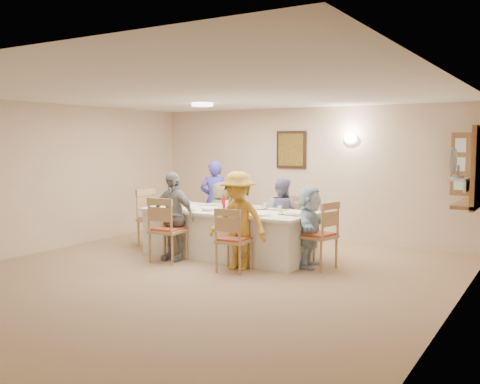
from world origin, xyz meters
The scene contains 48 objects.
ground centered at (0.00, 0.00, 0.00)m, with size 7.00×7.00×0.00m, color #9D7B60.
room_walls centered at (0.00, 0.00, 1.51)m, with size 7.00×7.00×7.00m.
wall_picture centered at (-0.30, 3.46, 1.70)m, with size 0.62×0.05×0.72m.
wall_sconce centered at (0.90, 3.44, 1.90)m, with size 0.26×0.09×0.18m, color white.
ceiling_light centered at (-1.00, 1.50, 2.47)m, with size 0.36×0.36×0.05m, color white.
hatch_sill centered at (3.09, 2.40, 0.97)m, with size 0.30×1.50×0.05m, color olive.
shutter_door centered at (2.95, 3.16, 1.50)m, with size 0.55×0.04×1.00m, color olive.
fan_shelf centered at (3.13, 1.05, 1.40)m, with size 0.22×0.36×0.03m, color white.
desk_fan centered at (3.10, 1.05, 1.55)m, with size 0.30×0.30×0.28m, color #A5A5A8, non-canonical shape.
dining_table centered at (-0.36, 1.31, 0.38)m, with size 2.80×1.18×0.76m, color white.
chair_back_left centered at (-0.96, 2.11, 0.48)m, with size 0.46×0.46×0.96m, color tan, non-canonical shape.
chair_back_right centered at (0.24, 2.11, 0.47)m, with size 0.45×0.45×0.95m, color tan, non-canonical shape.
chair_front_left centered at (-0.96, 0.51, 0.51)m, with size 0.49×0.49×1.02m, color tan, non-canonical shape.
chair_front_right centered at (0.24, 0.51, 0.47)m, with size 0.45×0.45×0.93m, color tan, non-canonical shape.
chair_left_end centered at (-1.91, 1.31, 0.51)m, with size 0.49×0.49×1.02m, color tan, non-canonical shape.
chair_right_end centered at (1.19, 1.31, 0.50)m, with size 0.48×0.48×1.00m, color tan, non-canonical shape.
diner_back_left centered at (-0.96, 1.99, 0.57)m, with size 0.56×0.36×1.14m, color #726443.
diner_back_right centered at (0.24, 1.99, 0.63)m, with size 0.65×0.53×1.26m, color #7C7CA3.
diner_front_left centered at (-0.96, 0.63, 0.69)m, with size 0.82×0.34×1.39m, color gray.
diner_front_right centered at (0.24, 0.63, 0.71)m, with size 0.94×0.56×1.43m, color gold.
diner_right_end centered at (1.06, 1.31, 0.60)m, with size 0.58×1.17×1.21m, color silver.
caregiver centered at (-1.41, 2.46, 0.75)m, with size 0.65×0.59×1.49m, color #3D39BA.
placemat_fl centered at (-0.96, 0.89, 0.76)m, with size 0.33×0.25×0.01m, color #472B19.
plate_fl centered at (-0.96, 0.89, 0.77)m, with size 0.26×0.26×0.02m, color white.
napkin_fl centered at (-0.78, 0.84, 0.77)m, with size 0.14×0.14×0.01m, color gold.
placemat_fr centered at (0.24, 0.89, 0.76)m, with size 0.37×0.27×0.01m, color #472B19.
plate_fr centered at (0.24, 0.89, 0.77)m, with size 0.25×0.25×0.02m, color white.
napkin_fr centered at (0.42, 0.84, 0.77)m, with size 0.15×0.15×0.01m, color gold.
placemat_bl centered at (-0.96, 1.73, 0.76)m, with size 0.34×0.25×0.01m, color #472B19.
plate_bl centered at (-0.96, 1.73, 0.77)m, with size 0.26×0.26×0.02m, color white.
napkin_bl centered at (-0.78, 1.68, 0.77)m, with size 0.13×0.13×0.01m, color gold.
placemat_br centered at (0.24, 1.73, 0.76)m, with size 0.35×0.26×0.01m, color #472B19.
plate_br centered at (0.24, 1.73, 0.77)m, with size 0.22×0.22×0.01m, color white.
napkin_br centered at (0.42, 1.68, 0.77)m, with size 0.15×0.15×0.01m, color gold.
placemat_le centered at (-1.46, 1.31, 0.76)m, with size 0.35×0.26×0.01m, color #472B19.
plate_le centered at (-1.46, 1.31, 0.77)m, with size 0.25×0.25×0.02m, color white.
napkin_le centered at (-1.28, 1.26, 0.77)m, with size 0.13×0.13×0.01m, color gold.
placemat_re centered at (0.76, 1.31, 0.76)m, with size 0.35×0.26×0.01m, color #472B19.
plate_re centered at (0.76, 1.31, 0.77)m, with size 0.24×0.24×0.02m, color white.
napkin_re centered at (0.94, 1.26, 0.77)m, with size 0.13×0.13×0.01m, color gold.
teacup_a centered at (-1.16, 1.02, 0.81)m, with size 0.14×0.14×0.09m, color white.
teacup_b centered at (0.03, 1.84, 0.80)m, with size 0.12×0.12×0.09m, color white.
bowl_a centered at (-0.59, 1.05, 0.79)m, with size 0.26×0.26×0.05m, color white.
bowl_b centered at (0.02, 1.58, 0.79)m, with size 0.23×0.23×0.06m, color white.
condiment_ketchup centered at (-0.45, 1.32, 0.88)m, with size 0.12×0.12×0.25m, color #AA0E0F.
condiment_brown centered at (-0.34, 1.37, 0.87)m, with size 0.12×0.12×0.21m, color #422711.
condiment_malt centered at (-0.28, 1.28, 0.83)m, with size 0.14×0.14×0.15m, color #422711.
drinking_glass centered at (-0.51, 1.36, 0.82)m, with size 0.07×0.07×0.11m, color silver.
Camera 1 is at (4.24, -5.88, 1.85)m, focal length 40.00 mm.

